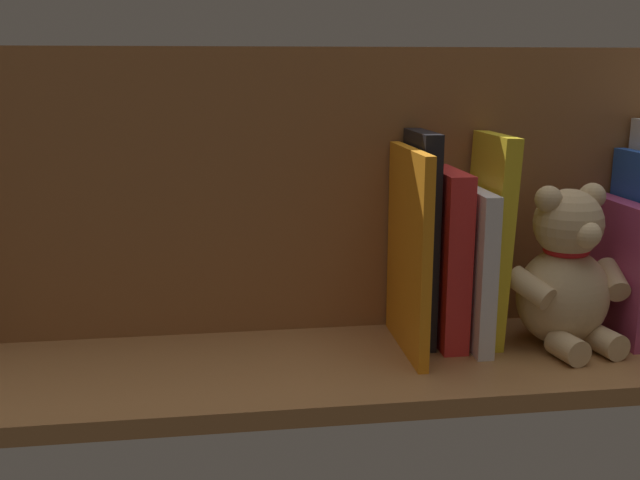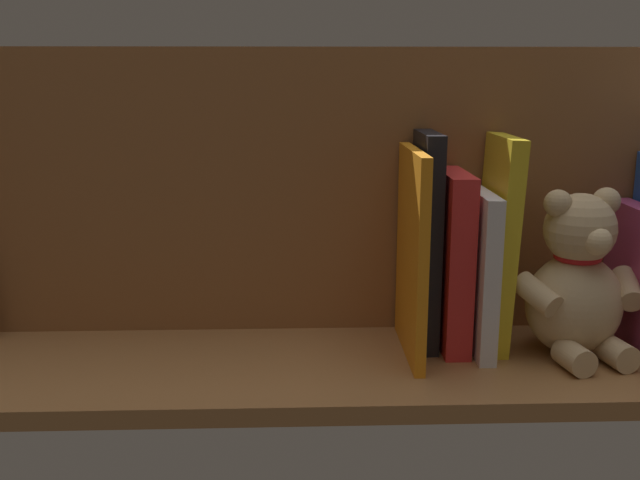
{
  "view_description": "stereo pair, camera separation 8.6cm",
  "coord_description": "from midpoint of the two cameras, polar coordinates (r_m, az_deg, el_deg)",
  "views": [
    {
      "loc": [
        11.58,
        82.85,
        34.7
      ],
      "look_at": [
        0.0,
        0.0,
        14.76
      ],
      "focal_mm": 41.19,
      "sensor_mm": 36.0,
      "label": 1
    },
    {
      "loc": [
        3.03,
        83.6,
        34.7
      ],
      "look_at": [
        0.0,
        0.0,
        14.76
      ],
      "focal_mm": 41.19,
      "sensor_mm": 36.0,
      "label": 2
    }
  ],
  "objects": [
    {
      "name": "book_2",
      "position": [
        1.01,
        25.72,
        -2.71
      ],
      "size": [
        2.64,
        14.42,
        17.77
      ],
      "primitive_type": "cube",
      "color": "#B23F72",
      "rests_on": "ground_plane"
    },
    {
      "name": "book_7",
      "position": [
        0.9,
        9.88,
        -1.08
      ],
      "size": [
        1.28,
        16.52,
        25.15
      ],
      "primitive_type": "cube",
      "color": "orange",
      "rests_on": "ground_plane"
    },
    {
      "name": "book_6",
      "position": [
        0.93,
        10.87,
        -0.08
      ],
      "size": [
        2.24,
        10.42,
        26.87
      ],
      "primitive_type": "cube",
      "color": "black",
      "rests_on": "ground_plane"
    },
    {
      "name": "teddy_bear",
      "position": [
        0.96,
        21.81,
        -3.15
      ],
      "size": [
        16.41,
        14.68,
        20.58
      ],
      "rotation": [
        0.0,
        0.0,
        0.19
      ],
      "color": "#D1B284",
      "rests_on": "ground_plane"
    },
    {
      "name": "ground_plane",
      "position": [
        0.91,
        2.74,
        -9.8
      ],
      "size": [
        117.64,
        26.7,
        2.2
      ],
      "primitive_type": "cube",
      "color": "#9E6B3D"
    },
    {
      "name": "book_5",
      "position": [
        0.93,
        12.82,
        -1.6
      ],
      "size": [
        3.16,
        12.06,
        22.12
      ],
      "primitive_type": "cube",
      "color": "red",
      "rests_on": "ground_plane"
    },
    {
      "name": "book_4",
      "position": [
        0.94,
        14.76,
        -2.35
      ],
      "size": [
        2.06,
        13.89,
        19.97
      ],
      "primitive_type": "cube",
      "color": "silver",
      "rests_on": "ground_plane"
    },
    {
      "name": "shelf_back_panel",
      "position": [
        0.96,
        2.33,
        3.67
      ],
      "size": [
        117.64,
        1.5,
        36.99
      ],
      "primitive_type": "cube",
      "color": "#955E34",
      "rests_on": "ground_plane"
    },
    {
      "name": "book_3",
      "position": [
        0.95,
        16.16,
        -0.23
      ],
      "size": [
        3.08,
        11.5,
        26.5
      ],
      "primitive_type": "cube",
      "rotation": [
        0.0,
        -0.04,
        0.0
      ],
      "color": "yellow",
      "rests_on": "ground_plane"
    }
  ]
}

